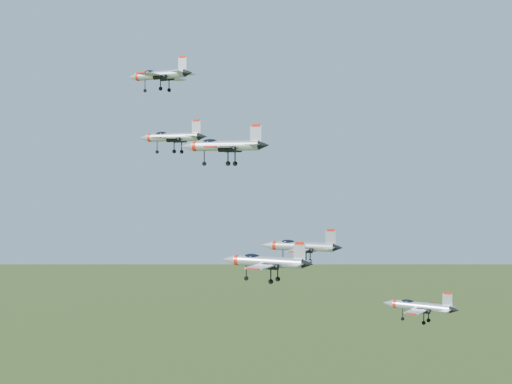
% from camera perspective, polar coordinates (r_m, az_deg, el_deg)
% --- Properties ---
extents(jet_lead, '(13.48, 11.34, 3.62)m').
position_cam_1_polar(jet_lead, '(123.95, -7.79, 9.26)').
color(jet_lead, '#B6BCC4').
extents(jet_left_high, '(12.30, 10.27, 3.29)m').
position_cam_1_polar(jet_left_high, '(111.77, -6.78, 4.39)').
color(jet_left_high, '#B6BCC4').
extents(jet_right_high, '(12.19, 10.09, 3.26)m').
position_cam_1_polar(jet_right_high, '(89.42, -2.65, 3.74)').
color(jet_right_high, '#B6BCC4').
extents(jet_left_low, '(13.25, 10.91, 3.55)m').
position_cam_1_polar(jet_left_low, '(111.47, 3.57, -4.34)').
color(jet_left_low, '#B6BCC4').
extents(jet_right_low, '(13.04, 10.85, 3.48)m').
position_cam_1_polar(jet_right_low, '(93.88, 0.78, -5.57)').
color(jet_right_low, '#B6BCC4').
extents(jet_trail, '(11.32, 9.60, 3.07)m').
position_cam_1_polar(jet_trail, '(107.24, 12.91, -8.89)').
color(jet_trail, '#B6BCC4').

